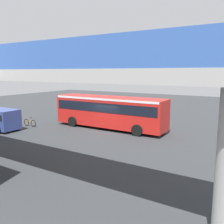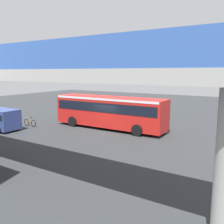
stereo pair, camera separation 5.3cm
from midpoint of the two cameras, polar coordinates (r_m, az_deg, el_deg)
name	(u,v)px [view 2 (the right image)]	position (r m, az deg, el deg)	size (l,w,h in m)	color
ground	(109,130)	(23.61, -0.63, -4.31)	(80.00, 80.00, 0.00)	#2D3033
city_bus	(109,110)	(24.12, -0.57, 0.55)	(11.54, 2.85, 3.15)	red
bicycle_orange	(30,123)	(26.66, -18.55, -2.39)	(1.77, 0.44, 0.96)	black
pedestrian	(89,112)	(29.07, -5.46, 0.02)	(0.38, 0.38, 1.79)	#2D2D38
traffic_sign	(92,102)	(29.91, -4.55, 2.24)	(0.08, 0.60, 2.80)	slate
lane_dash_leftmost	(157,131)	(23.77, 10.45, -4.36)	(2.00, 0.20, 0.01)	silver
lane_dash_left	(120,126)	(25.44, 2.02, -3.31)	(2.00, 0.20, 0.01)	silver
lane_dash_centre	(90,122)	(27.59, -5.21, -2.34)	(2.00, 0.20, 0.01)	silver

